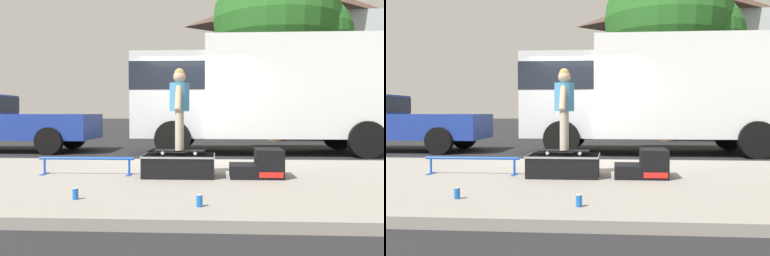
# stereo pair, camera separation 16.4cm
# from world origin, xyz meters

# --- Properties ---
(ground_plane) EXTENTS (140.00, 140.00, 0.00)m
(ground_plane) POSITION_xyz_m (0.00, 0.00, 0.00)
(ground_plane) COLOR black
(sidewalk_slab) EXTENTS (50.00, 5.00, 0.12)m
(sidewalk_slab) POSITION_xyz_m (0.00, -3.00, 0.06)
(sidewalk_slab) COLOR gray
(sidewalk_slab) RESTS_ON ground
(skate_box) EXTENTS (1.09, 0.70, 0.33)m
(skate_box) POSITION_xyz_m (0.04, -2.89, 0.30)
(skate_box) COLOR black
(skate_box) RESTS_ON sidewalk_slab
(kicker_ramp) EXTENTS (0.79, 0.62, 0.43)m
(kicker_ramp) POSITION_xyz_m (1.29, -2.89, 0.30)
(kicker_ramp) COLOR black
(kicker_ramp) RESTS_ON sidewalk_slab
(grind_rail) EXTENTS (1.52, 0.28, 0.28)m
(grind_rail) POSITION_xyz_m (-1.43, -2.80, 0.33)
(grind_rail) COLOR blue
(grind_rail) RESTS_ON sidewalk_slab
(skateboard) EXTENTS (0.79, 0.23, 0.07)m
(skateboard) POSITION_xyz_m (0.05, -2.84, 0.51)
(skateboard) COLOR black
(skateboard) RESTS_ON skate_box
(skater_kid) EXTENTS (0.31, 0.65, 1.26)m
(skater_kid) POSITION_xyz_m (0.05, -2.84, 1.26)
(skater_kid) COLOR #B7AD99
(skater_kid) RESTS_ON skateboard
(soda_can) EXTENTS (0.07, 0.07, 0.13)m
(soda_can) POSITION_xyz_m (0.44, -4.95, 0.18)
(soda_can) COLOR #1959B2
(soda_can) RESTS_ON sidewalk_slab
(soda_can_b) EXTENTS (0.07, 0.07, 0.13)m
(soda_can_b) POSITION_xyz_m (-0.97, -4.66, 0.18)
(soda_can_b) COLOR #1959B2
(soda_can_b) RESTS_ON sidewalk_slab
(box_truck) EXTENTS (6.91, 2.63, 3.05)m
(box_truck) POSITION_xyz_m (1.86, 2.20, 1.70)
(box_truck) COLOR white
(box_truck) RESTS_ON ground
(street_tree_main) EXTENTS (5.33, 4.84, 7.07)m
(street_tree_main) POSITION_xyz_m (3.18, 7.14, 4.50)
(street_tree_main) COLOR brown
(street_tree_main) RESTS_ON ground
(house_behind) EXTENTS (9.54, 8.23, 8.40)m
(house_behind) POSITION_xyz_m (5.48, 14.72, 4.24)
(house_behind) COLOR silver
(house_behind) RESTS_ON ground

